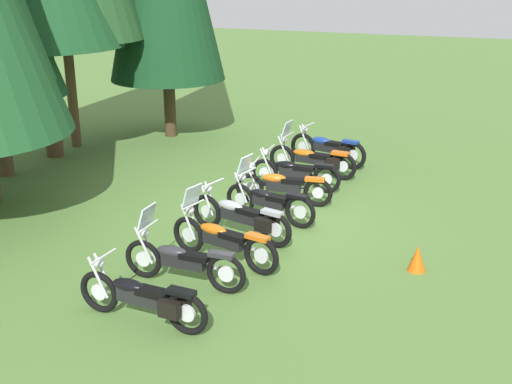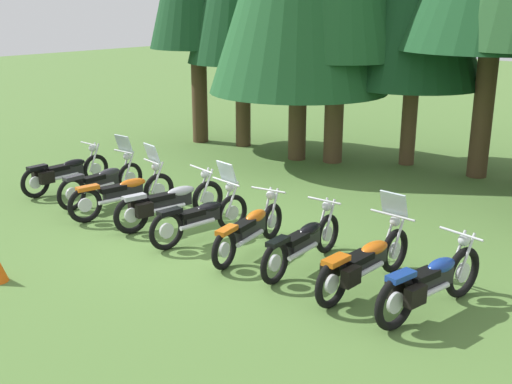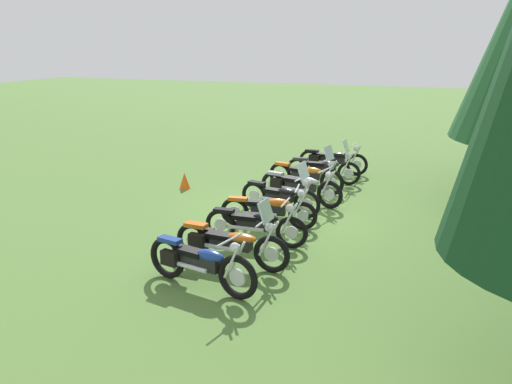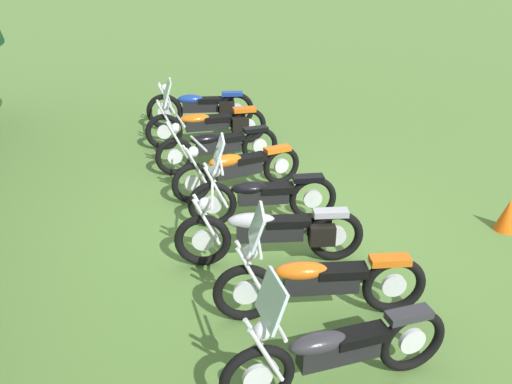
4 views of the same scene
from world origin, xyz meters
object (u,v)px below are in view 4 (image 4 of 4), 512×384
Objects in this scene: motorcycle_8 at (202,107)px; motorcycle_6 at (217,146)px; motorcycle_3 at (273,232)px; motorcycle_4 at (261,195)px; motorcycle_5 at (237,168)px; motorcycle_7 at (208,123)px; motorcycle_2 at (318,281)px; motorcycle_1 at (335,350)px; traffic_cone at (508,215)px.

motorcycle_6 is at bearing 96.73° from motorcycle_8.
motorcycle_3 is 1.10× the size of motorcycle_4.
motorcycle_7 reaches higher than motorcycle_5.
motorcycle_2 is 4.36m from motorcycle_6.
motorcycle_1 is 6.58m from motorcycle_7.
motorcycle_3 is 4.36m from motorcycle_7.
motorcycle_5 is 4.09m from traffic_cone.
motorcycle_3 is 1.05m from motorcycle_4.
motorcycle_4 is 4.50× the size of traffic_cone.
motorcycle_7 is at bearing -97.27° from motorcycle_6.
motorcycle_4 is (1.04, -0.17, 0.01)m from motorcycle_3.
motorcycle_1 is 1.01× the size of motorcycle_6.
traffic_cone is at bearing -169.84° from motorcycle_3.
motorcycle_8 is 6.49m from traffic_cone.
motorcycle_2 reaches higher than motorcycle_4.
motorcycle_8 is (1.08, -0.10, 0.01)m from motorcycle_7.
motorcycle_7 is 5.64m from traffic_cone.
motorcycle_1 is 0.97× the size of motorcycle_2.
motorcycle_4 is 0.95× the size of motorcycle_8.
motorcycle_6 is (2.14, 0.14, -0.02)m from motorcycle_4.
motorcycle_8 is 4.72× the size of traffic_cone.
motorcycle_3 is 1.06× the size of motorcycle_6.
motorcycle_6 is 0.94× the size of motorcycle_7.
motorcycle_6 reaches higher than traffic_cone.
motorcycle_1 is 4.16m from traffic_cone.
traffic_cone is (1.00, -3.36, -0.23)m from motorcycle_2.
motorcycle_7 reaches higher than motorcycle_1.
traffic_cone is (-1.22, -3.31, -0.22)m from motorcycle_4.
motorcycle_8 is (5.44, -0.23, 0.02)m from motorcycle_3.
motorcycle_3 is at bearing 78.74° from motorcycle_5.
motorcycle_4 is at bearing 84.92° from motorcycle_5.
motorcycle_1 is at bearing 91.64° from motorcycle_7.
motorcycle_2 is 1.18m from motorcycle_3.
motorcycle_1 is at bearing 119.33° from traffic_cone.
motorcycle_3 is (2.22, -0.15, -0.01)m from motorcycle_1.
motorcycle_4 is 3.32m from motorcycle_7.
motorcycle_8 is at bearing -91.47° from motorcycle_7.
motorcycle_2 reaches higher than motorcycle_3.
motorcycle_3 is 3.18m from motorcycle_6.
motorcycle_6 is at bearing -77.24° from motorcycle_3.
traffic_cone is (2.04, -3.62, -0.22)m from motorcycle_1.
motorcycle_4 is at bearing 69.70° from traffic_cone.
motorcycle_7 is at bearing 36.37° from traffic_cone.
motorcycle_1 is 1.07m from motorcycle_2.
motorcycle_3 reaches higher than motorcycle_6.
motorcycle_4 reaches higher than motorcycle_5.
motorcycle_7 is (6.58, -0.28, 0.00)m from motorcycle_1.
motorcycle_5 is 1.06m from motorcycle_6.
motorcycle_8 is (3.32, -0.13, 0.03)m from motorcycle_5.
motorcycle_5 is at bearing -76.68° from motorcycle_4.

